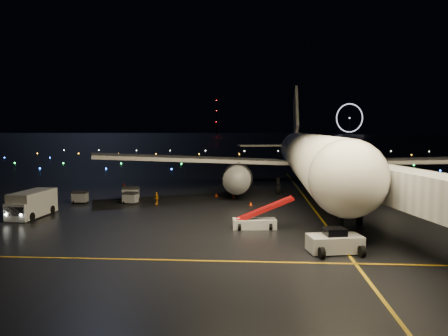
{
  "coord_description": "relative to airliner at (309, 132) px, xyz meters",
  "views": [
    {
      "loc": [
        4.42,
        -41.71,
        9.87
      ],
      "look_at": [
        0.92,
        12.0,
        5.0
      ],
      "focal_mm": 35.0,
      "sensor_mm": 36.0,
      "label": 1
    }
  ],
  "objects": [
    {
      "name": "baggage_cart_1",
      "position": [
        -25.43,
        -9.25,
        -8.49
      ],
      "size": [
        2.37,
        1.8,
        1.87
      ],
      "primitive_type": "cube",
      "rotation": [
        0.0,
        0.0,
        0.12
      ],
      "color": "gray",
      "rests_on": "ground"
    },
    {
      "name": "safety_cone_1",
      "position": [
        -13.85,
        -5.31,
        -9.19
      ],
      "size": [
        0.51,
        0.51,
        0.46
      ],
      "primitive_type": "cone",
      "rotation": [
        0.0,
        0.0,
        0.33
      ],
      "color": "#EB3303",
      "rests_on": "ground"
    },
    {
      "name": "pushback_tug",
      "position": [
        -2.06,
        -33.51,
        -8.42
      ],
      "size": [
        4.54,
        2.96,
        2.0
      ],
      "primitive_type": "cube",
      "rotation": [
        0.0,
        0.0,
        0.19
      ],
      "color": "silver",
      "rests_on": "ground"
    },
    {
      "name": "ground",
      "position": [
        -13.07,
        273.62,
        -9.42
      ],
      "size": [
        2000.0,
        2000.0,
        0.0
      ],
      "primitive_type": "plane",
      "color": "black",
      "rests_on": "ground"
    },
    {
      "name": "ferris_wheel",
      "position": [
        156.93,
        693.62,
        16.58
      ],
      "size": [
        49.33,
        16.8,
        52.0
      ],
      "primitive_type": null,
      "rotation": [
        0.0,
        0.0,
        0.26
      ],
      "color": "black",
      "rests_on": "ground"
    },
    {
      "name": "service_truck",
      "position": [
        -33.23,
        -21.2,
        -7.95
      ],
      "size": [
        3.03,
        8.14,
        2.94
      ],
      "primitive_type": "cube",
      "rotation": [
        0.0,
        0.0,
        -0.06
      ],
      "color": "silver",
      "rests_on": "ground"
    },
    {
      "name": "baggage_cart_2",
      "position": [
        -34.04,
        -15.68,
        -8.6
      ],
      "size": [
        2.31,
        2.0,
        1.64
      ],
      "primitive_type": "cube",
      "rotation": [
        0.0,
        0.0,
        0.4
      ],
      "color": "gray",
      "rests_on": "ground"
    },
    {
      "name": "safety_cone_3",
      "position": [
        -30.95,
        5.74,
        -9.16
      ],
      "size": [
        0.51,
        0.51,
        0.52
      ],
      "primitive_type": "cone",
      "rotation": [
        0.0,
        0.0,
        0.12
      ],
      "color": "#EB3303",
      "rests_on": "ground"
    },
    {
      "name": "baggage_cart_3",
      "position": [
        -31.48,
        -12.13,
        -8.62
      ],
      "size": [
        1.96,
        1.42,
        1.61
      ],
      "primitive_type": "cube",
      "rotation": [
        0.0,
        0.0,
        0.05
      ],
      "color": "gray",
      "rests_on": "ground"
    },
    {
      "name": "taxiway_lights",
      "position": [
        -13.07,
        79.62,
        -9.24
      ],
      "size": [
        164.0,
        92.0,
        0.36
      ],
      "primitive_type": null,
      "color": "black",
      "rests_on": "ground"
    },
    {
      "name": "airliner",
      "position": [
        0.0,
        0.0,
        0.0
      ],
      "size": [
        67.92,
        64.67,
        18.84
      ],
      "primitive_type": null,
      "rotation": [
        0.0,
        0.0,
        -0.02
      ],
      "color": "silver",
      "rests_on": "ground"
    },
    {
      "name": "crew_c",
      "position": [
        -21.13,
        -12.4,
        -8.62
      ],
      "size": [
        0.95,
        0.93,
        1.61
      ],
      "primitive_type": "imported",
      "rotation": [
        0.0,
        0.0,
        -0.76
      ],
      "color": "orange",
      "rests_on": "ground"
    },
    {
      "name": "safety_cone_0",
      "position": [
        -8.84,
        -12.47,
        -9.16
      ],
      "size": [
        0.56,
        0.56,
        0.52
      ],
      "primitive_type": "cone",
      "rotation": [
        0.0,
        0.0,
        -0.27
      ],
      "color": "#EB3303",
      "rests_on": "ground"
    },
    {
      "name": "lane_centre",
      "position": [
        -1.07,
        -11.38,
        -9.41
      ],
      "size": [
        0.25,
        80.0,
        0.02
      ],
      "primitive_type": "cube",
      "color": "#CE990F",
      "rests_on": "ground"
    },
    {
      "name": "safety_cone_2",
      "position": [
        -11.38,
        -6.42,
        -9.14
      ],
      "size": [
        0.63,
        0.63,
        0.55
      ],
      "primitive_type": "cone",
      "rotation": [
        0.0,
        0.0,
        0.36
      ],
      "color": "#EB3303",
      "rests_on": "ground"
    },
    {
      "name": "radio_mast",
      "position": [
        -73.07,
        713.62,
        22.58
      ],
      "size": [
        1.8,
        1.8,
        64.0
      ],
      "primitive_type": "cylinder",
      "color": "black",
      "rests_on": "ground"
    },
    {
      "name": "baggage_cart_0",
      "position": [
        -24.69,
        -12.14,
        -8.66
      ],
      "size": [
        2.01,
        1.57,
        1.53
      ],
      "primitive_type": "cube",
      "rotation": [
        0.0,
        0.0,
        -0.18
      ],
      "color": "gray",
      "rests_on": "ground"
    },
    {
      "name": "belt_loader",
      "position": [
        -8.42,
        -25.42,
        -7.9
      ],
      "size": [
        6.42,
        2.29,
        3.05
      ],
      "primitive_type": null,
      "rotation": [
        0.0,
        0.0,
        0.09
      ],
      "color": "silver",
      "rests_on": "ground"
    },
    {
      "name": "lane_cross",
      "position": [
        -18.07,
        -36.38,
        -9.41
      ],
      "size": [
        60.0,
        0.25,
        0.02
      ],
      "primitive_type": "cube",
      "color": "#CE990F",
      "rests_on": "ground"
    }
  ]
}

